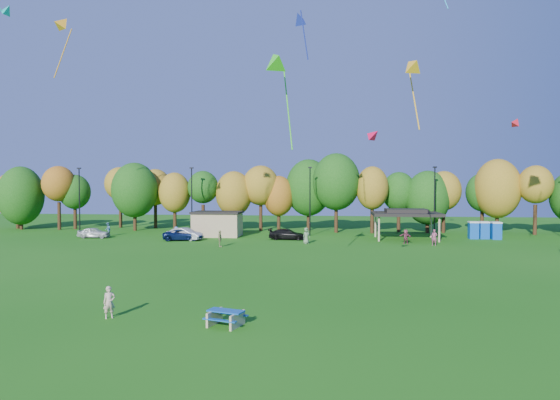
# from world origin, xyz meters

# --- Properties ---
(ground) EXTENTS (160.00, 160.00, 0.00)m
(ground) POSITION_xyz_m (0.00, 0.00, 0.00)
(ground) COLOR #19600F
(ground) RESTS_ON ground
(tree_line) EXTENTS (93.57, 10.55, 11.15)m
(tree_line) POSITION_xyz_m (-1.03, 45.51, 5.91)
(tree_line) COLOR black
(tree_line) RESTS_ON ground
(lamp_posts) EXTENTS (64.50, 0.25, 9.09)m
(lamp_posts) POSITION_xyz_m (2.00, 40.00, 4.90)
(lamp_posts) COLOR black
(lamp_posts) RESTS_ON ground
(utility_building) EXTENTS (6.30, 4.30, 3.25)m
(utility_building) POSITION_xyz_m (-10.00, 38.00, 1.64)
(utility_building) COLOR tan
(utility_building) RESTS_ON ground
(pavilion) EXTENTS (8.20, 6.20, 3.77)m
(pavilion) POSITION_xyz_m (14.00, 37.00, 3.23)
(pavilion) COLOR tan
(pavilion) RESTS_ON ground
(porta_potties) EXTENTS (3.75, 1.67, 2.18)m
(porta_potties) POSITION_xyz_m (23.76, 38.42, 1.10)
(porta_potties) COLOR #0D4BB3
(porta_potties) RESTS_ON ground
(picnic_table) EXTENTS (2.13, 1.92, 0.77)m
(picnic_table) POSITION_xyz_m (-0.12, -1.96, 0.45)
(picnic_table) COLOR tan
(picnic_table) RESTS_ON ground
(kite_flyer) EXTENTS (0.73, 0.67, 1.66)m
(kite_flyer) POSITION_xyz_m (-6.40, -1.26, 0.83)
(kite_flyer) COLOR #CAA897
(kite_flyer) RESTS_ON ground
(car_a) EXTENTS (4.06, 1.92, 1.34)m
(car_a) POSITION_xyz_m (-25.11, 34.37, 0.67)
(car_a) COLOR silver
(car_a) RESTS_ON ground
(car_b) EXTENTS (4.71, 2.78, 1.47)m
(car_b) POSITION_xyz_m (-12.95, 33.35, 0.73)
(car_b) COLOR #AAAAAF
(car_b) RESTS_ON ground
(car_c) EXTENTS (5.23, 3.20, 1.35)m
(car_c) POSITION_xyz_m (-13.06, 33.03, 0.68)
(car_c) COLOR #0B1A47
(car_c) RESTS_ON ground
(car_d) EXTENTS (4.65, 2.07, 1.33)m
(car_d) POSITION_xyz_m (-0.55, 35.17, 0.66)
(car_d) COLOR black
(car_d) RESTS_ON ground
(far_person_0) EXTENTS (0.77, 0.63, 1.82)m
(far_person_0) POSITION_xyz_m (16.26, 31.07, 0.91)
(far_person_0) COLOR #9E4A65
(far_person_0) RESTS_ON ground
(far_person_1) EXTENTS (0.95, 1.06, 1.79)m
(far_person_1) POSITION_xyz_m (-24.35, 36.65, 0.90)
(far_person_1) COLOR teal
(far_person_1) RESTS_ON ground
(far_person_2) EXTENTS (1.52, 1.36, 1.68)m
(far_person_2) POSITION_xyz_m (13.34, 32.43, 0.84)
(far_person_2) COLOR #88384F
(far_person_2) RESTS_ON ground
(far_person_3) EXTENTS (1.01, 1.15, 1.55)m
(far_person_3) POSITION_xyz_m (-14.34, 34.31, 0.77)
(far_person_3) COLOR #5069B1
(far_person_3) RESTS_ON ground
(far_person_4) EXTENTS (0.62, 1.12, 1.81)m
(far_person_4) POSITION_xyz_m (-7.20, 27.34, 0.90)
(far_person_4) COLOR #888D56
(far_person_4) RESTS_ON ground
(far_person_5) EXTENTS (1.07, 1.04, 1.86)m
(far_person_5) POSITION_xyz_m (2.00, 31.23, 0.93)
(far_person_5) COLOR #67895E
(far_person_5) RESTS_ON ground
(kite_1) EXTENTS (1.49, 1.41, 1.19)m
(kite_1) POSITION_xyz_m (21.54, 21.76, 12.53)
(kite_1) COLOR red
(kite_2) EXTENTS (1.83, 3.36, 5.52)m
(kite_2) POSITION_xyz_m (10.66, 11.45, 15.45)
(kite_2) COLOR #F5AA19
(kite_5) EXTENTS (2.27, 3.10, 5.43)m
(kite_5) POSITION_xyz_m (-18.29, 15.76, 20.80)
(kite_5) COLOR orange
(kite_7) EXTENTS (1.42, 1.37, 1.15)m
(kite_7) POSITION_xyz_m (7.91, 9.81, 10.38)
(kite_7) COLOR red
(kite_8) EXTENTS (2.71, 1.24, 4.42)m
(kite_8) POSITION_xyz_m (-26.39, 19.90, 23.67)
(kite_8) COLOR #0BAB99
(kite_10) EXTENTS (1.73, 2.76, 4.50)m
(kite_10) POSITION_xyz_m (2.17, 17.32, 21.04)
(kite_10) COLOR #1C299E
(kite_13) EXTENTS (2.45, 4.52, 7.60)m
(kite_13) POSITION_xyz_m (0.87, 10.41, 15.83)
(kite_13) COLOR #34D31C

